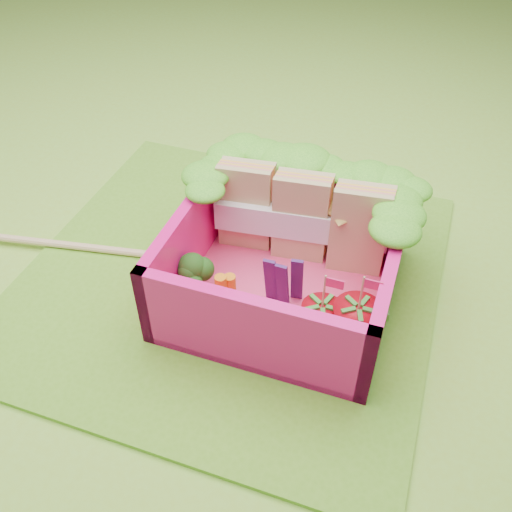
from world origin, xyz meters
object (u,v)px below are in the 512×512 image
Objects in this scene: strawberry_right at (356,325)px; sandwich_stack at (302,218)px; chopsticks at (77,246)px; strawberry_left at (321,320)px; broccoli at (191,275)px; bento_box at (285,260)px.

sandwich_stack is at bearing 128.16° from strawberry_right.
sandwich_stack is at bearing 15.73° from chopsticks.
strawberry_left is 0.24× the size of chopsticks.
sandwich_stack is 3.30× the size of broccoli.
broccoli is at bearing 177.91° from strawberry_right.
bento_box is 0.34m from sandwich_stack.
broccoli is at bearing -10.77° from chopsticks.
sandwich_stack is 2.15× the size of strawberry_right.
chopsticks is at bearing 169.23° from broccoli.
strawberry_right is at bearing 2.76° from strawberry_left.
broccoli is 0.17× the size of chopsticks.
strawberry_right is (0.19, 0.01, 0.02)m from strawberry_left.
strawberry_right is at bearing -6.32° from chopsticks.
strawberry_right is 1.97m from chopsticks.
bento_box is 0.58m from strawberry_right.
sandwich_stack reaches higher than broccoli.
bento_box is 2.52× the size of strawberry_right.
chopsticks is at bearing 172.68° from strawberry_left.
sandwich_stack is at bearing 115.13° from strawberry_left.
sandwich_stack reaches higher than bento_box.
broccoli is 0.98m from chopsticks.
strawberry_left is (0.30, -0.30, -0.10)m from bento_box.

